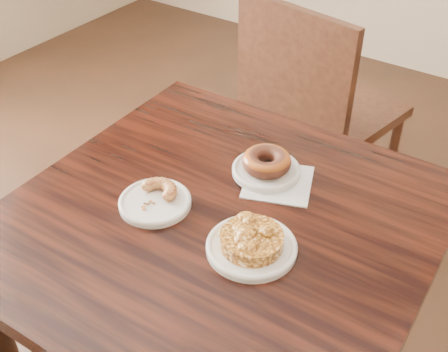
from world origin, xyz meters
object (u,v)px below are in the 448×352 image
Objects in this scene: cafe_table at (220,328)px; chair_far at (324,111)px; apple_fritter at (252,238)px; cruller_fragment at (154,196)px; glazed_donut at (267,161)px.

chair_far is (-0.20, 0.98, 0.08)m from cafe_table.
apple_fritter reaches higher than cafe_table.
chair_far is at bearing 106.90° from apple_fritter.
cafe_table is 0.42m from cruller_fragment.
apple_fritter is (0.31, -1.02, 0.33)m from chair_far.
apple_fritter is (0.11, -0.05, 0.41)m from cafe_table.
glazed_donut is at bearing 115.92° from chair_far.
glazed_donut is at bearing 114.34° from apple_fritter.
chair_far is 1.12m from apple_fritter.
chair_far is 0.89m from glazed_donut.
glazed_donut is 0.27m from cruller_fragment.
chair_far reaches higher than cruller_fragment.
cafe_table is at bearing 112.95° from chair_far.
glazed_donut is (0.01, 0.18, 0.41)m from cafe_table.
cafe_table is at bearing 156.99° from apple_fritter.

